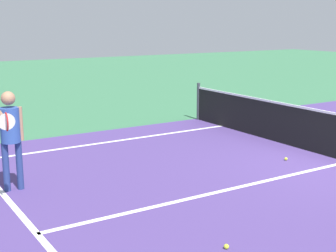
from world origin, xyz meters
The scene contains 5 objects.
line_service_near centered at (0.00, -6.40, 0.00)m, with size 8.22×0.10×0.01m, color white.
line_center_service centered at (0.00, -3.20, 0.00)m, with size 0.10×6.40×0.01m, color white.
player_near centered at (-1.90, -6.19, 1.05)m, with size 1.19×0.60×1.69m.
tennis_ball_mid_court centered at (1.70, -4.53, 0.03)m, with size 0.07×0.07×0.07m, color #CCE033.
tennis_ball_near_net centered at (-0.75, -0.98, 0.03)m, with size 0.07×0.07×0.07m, color #CCE033.
Camera 1 is at (6.06, -8.15, 2.79)m, focal length 51.91 mm.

